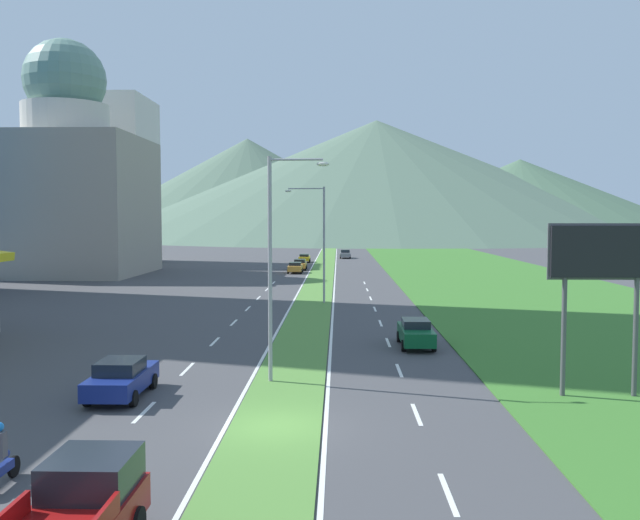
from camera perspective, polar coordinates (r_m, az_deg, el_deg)
The scene contains 38 objects.
ground_plane at distance 24.28m, azimuth -3.78°, elevation -13.92°, with size 600.00×600.00×0.00m, color #424244.
grass_median at distance 83.39m, azimuth 0.07°, elevation -1.42°, with size 3.20×240.00×0.06m, color #518438.
grass_verge_right at distance 85.37m, azimuth 14.03°, elevation -1.41°, with size 24.00×240.00×0.06m, color #387028.
lane_dash_left_2 at distance 20.34m, azimuth -20.56°, elevation -17.66°, with size 0.16×2.80×0.01m, color silver.
lane_dash_left_3 at distance 26.83m, azimuth -14.59°, elevation -12.30°, with size 0.16×2.80×0.01m, color silver.
lane_dash_left_4 at distance 33.63m, azimuth -11.12°, elevation -9.01°, with size 0.16×2.80×0.01m, color silver.
lane_dash_left_5 at distance 40.59m, azimuth -8.86°, elevation -6.81°, with size 0.16×2.80×0.01m, color silver.
lane_dash_left_6 at distance 47.63m, azimuth -7.28°, elevation -5.25°, with size 0.16×2.80×0.01m, color silver.
lane_dash_left_7 at distance 54.72m, azimuth -6.11°, elevation -4.09°, with size 0.16×2.80×0.01m, color silver.
lane_dash_left_8 at distance 61.84m, azimuth -5.21°, elevation -3.20°, with size 0.16×2.80×0.01m, color silver.
lane_dash_left_9 at distance 69.00m, azimuth -4.50°, elevation -2.49°, with size 0.16×2.80×0.01m, color silver.
lane_dash_left_10 at distance 76.16m, azimuth -3.92°, elevation -1.92°, with size 0.16×2.80×0.01m, color silver.
lane_dash_right_2 at distance 19.21m, azimuth 10.75°, elevation -18.79°, with size 0.16×2.80×0.01m, color silver.
lane_dash_right_3 at distance 25.99m, azimuth 8.14°, elevation -12.75°, with size 0.16×2.80×0.01m, color silver.
lane_dash_right_4 at distance 32.96m, azimuth 6.69°, elevation -9.22°, with size 0.16×2.80×0.01m, color silver.
lane_dash_right_5 at distance 40.03m, azimuth 5.76°, elevation -6.93°, with size 0.16×2.80×0.01m, color silver.
lane_dash_right_6 at distance 47.15m, azimuth 5.12°, elevation -5.33°, with size 0.16×2.80×0.01m, color silver.
lane_dash_right_7 at distance 54.31m, azimuth 4.65°, elevation -4.14°, with size 0.16×2.80×0.01m, color silver.
lane_dash_right_8 at distance 61.48m, azimuth 4.29°, elevation -3.24°, with size 0.16×2.80×0.01m, color silver.
lane_dash_right_9 at distance 68.67m, azimuth 4.00°, elevation -2.52°, with size 0.16×2.80×0.01m, color silver.
lane_dash_right_10 at distance 75.87m, azimuth 3.77°, elevation -1.94°, with size 0.16×2.80×0.01m, color silver.
edge_line_median_left at distance 83.46m, azimuth -1.14°, elevation -1.43°, with size 0.16×240.00×0.01m, color silver.
edge_line_median_right at distance 83.37m, azimuth 1.27°, elevation -1.43°, with size 0.16×240.00×0.01m, color silver.
domed_building at distance 93.27m, azimuth -20.52°, elevation 6.00°, with size 19.23×19.23×29.95m.
midrise_colored at distance 114.52m, azimuth -17.59°, elevation 6.35°, with size 14.02×14.02×26.32m, color silver.
hill_far_left at distance 325.51m, azimuth -6.13°, elevation 6.22°, with size 161.35×161.35×44.79m, color #516B56.
hill_far_center at distance 265.55m, azimuth 4.77°, elevation 6.85°, with size 213.34×213.34×44.96m, color #516B56.
hill_far_right at distance 256.74m, azimuth 16.45°, elevation 4.98°, with size 133.55×133.55×28.42m, color #47664C.
street_lamp_near at distance 29.71m, azimuth -3.73°, elevation 0.43°, with size 2.70×0.33×9.97m.
street_lamp_mid at distance 57.27m, azimuth -0.03°, elevation 2.00°, with size 3.42×0.49×9.91m.
billboard_roadside at distance 29.42m, azimuth 22.66°, elevation -0.39°, with size 4.32×0.28×7.08m.
car_0 at distance 94.76m, azimuth -1.70°, elevation -0.37°, with size 1.87×4.50×1.50m.
car_1 at distance 121.99m, azimuth 2.14°, elevation 0.52°, with size 1.96×4.69×1.53m.
car_2 at distance 89.17m, azimuth -2.10°, elevation -0.63°, with size 1.93×4.25×1.45m.
car_3 at distance 38.87m, azimuth 8.07°, elevation -6.08°, with size 1.87×4.57×1.54m.
car_4 at distance 110.53m, azimuth -1.33°, elevation 0.17°, with size 1.87×4.38×1.37m.
car_5 at distance 29.03m, azimuth -16.39°, elevation -9.51°, with size 2.02×4.50×1.57m.
motorcycle_rider at distance 20.93m, azimuth -25.34°, elevation -15.01°, with size 0.36×2.00×1.80m.
Camera 1 is at (2.19, -23.05, 7.30)m, focal length 37.97 mm.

